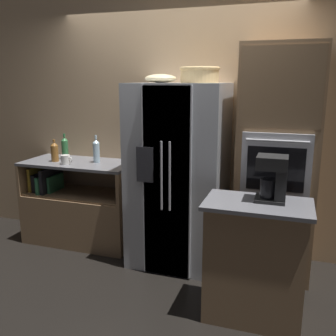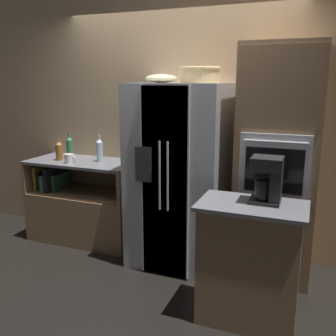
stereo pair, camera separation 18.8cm
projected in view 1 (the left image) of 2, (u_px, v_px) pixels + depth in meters
ground_plane at (161, 259)px, 3.86m from camera, size 20.00×20.00×0.00m
wall_back at (176, 119)px, 4.00m from camera, size 12.00×0.06×2.80m
counter_left at (81, 212)px, 4.25m from camera, size 1.24×0.59×0.93m
refrigerator at (179, 175)px, 3.67m from camera, size 0.89×0.80×1.78m
wall_oven at (277, 163)px, 3.42m from camera, size 0.70×0.68×2.11m
island_counter at (255, 260)px, 2.83m from camera, size 0.78×0.48×0.93m
wicker_basket at (200, 74)px, 3.42m from camera, size 0.37×0.37×0.14m
fruit_bowl at (161, 78)px, 3.48m from camera, size 0.29×0.29×0.08m
bottle_tall at (55, 151)px, 4.11m from camera, size 0.08×0.08×0.24m
bottle_short at (65, 148)px, 4.25m from camera, size 0.07×0.07×0.29m
bottle_wide at (96, 151)px, 4.05m from camera, size 0.07×0.07×0.30m
mug at (66, 160)px, 3.99m from camera, size 0.13×0.10×0.10m
coffee_maker at (275, 177)px, 2.72m from camera, size 0.22×0.21×0.34m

